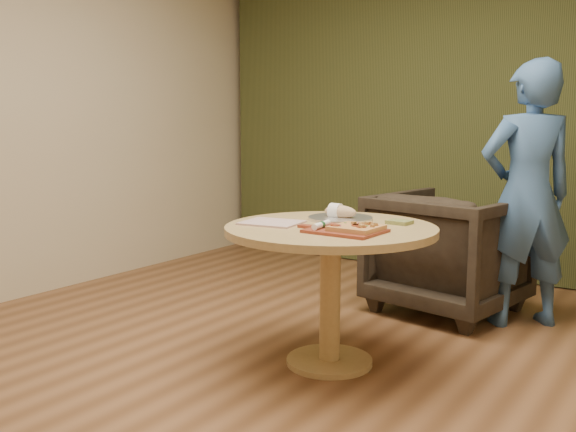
{
  "coord_description": "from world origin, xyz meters",
  "views": [
    {
      "loc": [
        1.7,
        -2.37,
        1.29
      ],
      "look_at": [
        -0.07,
        0.25,
        0.82
      ],
      "focal_mm": 40.0,
      "sensor_mm": 36.0,
      "label": 1
    }
  ],
  "objects_px": {
    "pizza_paddle": "(344,231)",
    "cutlery_roll": "(321,225)",
    "pedestal_table": "(330,252)",
    "armchair": "(449,246)",
    "bread_roll": "(339,212)",
    "serving_tray": "(340,218)",
    "flatbread_pizza": "(357,228)",
    "person_standing": "(527,195)"
  },
  "relations": [
    {
      "from": "pizza_paddle",
      "to": "cutlery_roll",
      "type": "distance_m",
      "value": 0.12
    },
    {
      "from": "pedestal_table",
      "to": "armchair",
      "type": "bearing_deg",
      "value": 82.35
    },
    {
      "from": "bread_roll",
      "to": "armchair",
      "type": "xyz_separation_m",
      "value": [
        0.25,
        1.08,
        -0.34
      ]
    },
    {
      "from": "pizza_paddle",
      "to": "serving_tray",
      "type": "relative_size",
      "value": 1.26
    },
    {
      "from": "flatbread_pizza",
      "to": "person_standing",
      "type": "bearing_deg",
      "value": 72.16
    },
    {
      "from": "pedestal_table",
      "to": "serving_tray",
      "type": "height_order",
      "value": "serving_tray"
    },
    {
      "from": "pedestal_table",
      "to": "person_standing",
      "type": "xyz_separation_m",
      "value": [
        0.67,
        1.28,
        0.22
      ]
    },
    {
      "from": "flatbread_pizza",
      "to": "person_standing",
      "type": "xyz_separation_m",
      "value": [
        0.45,
        1.4,
        0.06
      ]
    },
    {
      "from": "pedestal_table",
      "to": "pizza_paddle",
      "type": "xyz_separation_m",
      "value": [
        0.15,
        -0.13,
        0.15
      ]
    },
    {
      "from": "armchair",
      "to": "pizza_paddle",
      "type": "bearing_deg",
      "value": 98.99
    },
    {
      "from": "serving_tray",
      "to": "armchair",
      "type": "distance_m",
      "value": 1.15
    },
    {
      "from": "serving_tray",
      "to": "person_standing",
      "type": "height_order",
      "value": "person_standing"
    },
    {
      "from": "flatbread_pizza",
      "to": "bread_roll",
      "type": "relative_size",
      "value": 1.17
    },
    {
      "from": "pedestal_table",
      "to": "cutlery_roll",
      "type": "distance_m",
      "value": 0.23
    },
    {
      "from": "cutlery_roll",
      "to": "serving_tray",
      "type": "distance_m",
      "value": 0.39
    },
    {
      "from": "flatbread_pizza",
      "to": "bread_roll",
      "type": "distance_m",
      "value": 0.44
    },
    {
      "from": "bread_roll",
      "to": "pedestal_table",
      "type": "bearing_deg",
      "value": -71.17
    },
    {
      "from": "bread_roll",
      "to": "armchair",
      "type": "relative_size",
      "value": 0.21
    },
    {
      "from": "bread_roll",
      "to": "armchair",
      "type": "distance_m",
      "value": 1.16
    },
    {
      "from": "pizza_paddle",
      "to": "bread_roll",
      "type": "distance_m",
      "value": 0.42
    },
    {
      "from": "pizza_paddle",
      "to": "flatbread_pizza",
      "type": "height_order",
      "value": "flatbread_pizza"
    },
    {
      "from": "serving_tray",
      "to": "armchair",
      "type": "height_order",
      "value": "armchair"
    },
    {
      "from": "bread_roll",
      "to": "person_standing",
      "type": "distance_m",
      "value": 1.3
    },
    {
      "from": "armchair",
      "to": "person_standing",
      "type": "distance_m",
      "value": 0.62
    },
    {
      "from": "person_standing",
      "to": "pizza_paddle",
      "type": "bearing_deg",
      "value": 28.88
    },
    {
      "from": "serving_tray",
      "to": "bread_roll",
      "type": "relative_size",
      "value": 1.84
    },
    {
      "from": "pizza_paddle",
      "to": "flatbread_pizza",
      "type": "relative_size",
      "value": 1.99
    },
    {
      "from": "bread_roll",
      "to": "person_standing",
      "type": "height_order",
      "value": "person_standing"
    },
    {
      "from": "bread_roll",
      "to": "person_standing",
      "type": "bearing_deg",
      "value": 55.17
    },
    {
      "from": "flatbread_pizza",
      "to": "bread_roll",
      "type": "xyz_separation_m",
      "value": [
        -0.29,
        0.34,
        0.02
      ]
    },
    {
      "from": "pizza_paddle",
      "to": "bread_roll",
      "type": "bearing_deg",
      "value": 124.33
    },
    {
      "from": "cutlery_roll",
      "to": "serving_tray",
      "type": "xyz_separation_m",
      "value": [
        -0.1,
        0.37,
        -0.02
      ]
    },
    {
      "from": "flatbread_pizza",
      "to": "cutlery_roll",
      "type": "relative_size",
      "value": 1.14
    },
    {
      "from": "pedestal_table",
      "to": "armchair",
      "type": "distance_m",
      "value": 1.32
    },
    {
      "from": "cutlery_roll",
      "to": "armchair",
      "type": "xyz_separation_m",
      "value": [
        0.14,
        1.45,
        -0.33
      ]
    },
    {
      "from": "pizza_paddle",
      "to": "armchair",
      "type": "height_order",
      "value": "armchair"
    },
    {
      "from": "serving_tray",
      "to": "armchair",
      "type": "bearing_deg",
      "value": 77.52
    },
    {
      "from": "pedestal_table",
      "to": "pizza_paddle",
      "type": "bearing_deg",
      "value": -41.42
    },
    {
      "from": "cutlery_roll",
      "to": "bread_roll",
      "type": "xyz_separation_m",
      "value": [
        -0.11,
        0.37,
        0.01
      ]
    },
    {
      "from": "pedestal_table",
      "to": "armchair",
      "type": "xyz_separation_m",
      "value": [
        0.17,
        1.3,
        -0.16
      ]
    },
    {
      "from": "pedestal_table",
      "to": "bread_roll",
      "type": "distance_m",
      "value": 0.29
    },
    {
      "from": "serving_tray",
      "to": "flatbread_pizza",
      "type": "bearing_deg",
      "value": -50.24
    }
  ]
}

